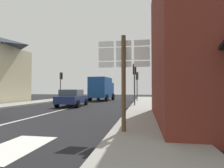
# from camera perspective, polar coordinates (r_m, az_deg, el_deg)

# --- Properties ---
(ground_plane) EXTENTS (80.00, 80.00, 0.00)m
(ground_plane) POSITION_cam_1_polar(r_m,az_deg,el_deg) (16.36, -11.14, -6.84)
(ground_plane) COLOR black
(sidewalk_right) EXTENTS (2.69, 44.00, 0.14)m
(sidewalk_right) POSITION_cam_1_polar(r_m,az_deg,el_deg) (13.31, 10.90, -7.72)
(sidewalk_right) COLOR gray
(sidewalk_right) RESTS_ON ground
(lane_centre_stripe) EXTENTS (0.16, 12.00, 0.01)m
(lane_centre_stripe) POSITION_cam_1_polar(r_m,az_deg,el_deg) (12.72, -17.63, -8.23)
(lane_centre_stripe) COLOR silver
(lane_centre_stripe) RESTS_ON ground
(lane_turn_arrow) EXTENTS (1.20, 2.20, 0.01)m
(lane_turn_arrow) POSITION_cam_1_polar(r_m,az_deg,el_deg) (5.50, -27.59, -16.87)
(lane_turn_arrow) COLOR silver
(lane_turn_arrow) RESTS_ON ground
(sedan_far) EXTENTS (2.16, 4.29, 1.47)m
(sedan_far) POSITION_cam_1_polar(r_m,az_deg,el_deg) (16.68, -12.08, -4.12)
(sedan_far) COLOR navy
(sedan_far) RESTS_ON ground
(delivery_truck) EXTENTS (2.81, 5.15, 3.05)m
(delivery_truck) POSITION_cam_1_polar(r_m,az_deg,el_deg) (24.86, -3.18, -1.32)
(delivery_truck) COLOR #19478C
(delivery_truck) RESTS_ON ground
(route_sign_post) EXTENTS (1.66, 0.14, 3.20)m
(route_sign_post) POSITION_cam_1_polar(r_m,az_deg,el_deg) (5.98, 3.60, 3.48)
(route_sign_post) COLOR brown
(route_sign_post) RESTS_ON ground
(traffic_light_far_left) EXTENTS (0.30, 0.49, 3.74)m
(traffic_light_far_left) POSITION_cam_1_polar(r_m,az_deg,el_deg) (25.48, -15.40, 1.25)
(traffic_light_far_left) COLOR #47474C
(traffic_light_far_left) RESTS_ON ground
(traffic_light_near_right) EXTENTS (0.30, 0.49, 3.70)m
(traffic_light_near_right) POSITION_cam_1_polar(r_m,az_deg,el_deg) (16.25, 6.94, 2.76)
(traffic_light_near_right) COLOR #47474C
(traffic_light_near_right) RESTS_ON ground
(traffic_light_far_right) EXTENTS (0.30, 0.49, 3.56)m
(traffic_light_far_right) POSITION_cam_1_polar(r_m,az_deg,el_deg) (22.59, 7.72, 1.25)
(traffic_light_far_right) COLOR #47474C
(traffic_light_far_right) RESTS_ON ground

